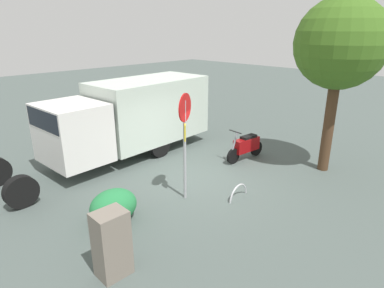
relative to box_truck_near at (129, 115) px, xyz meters
name	(u,v)px	position (x,y,z in m)	size (l,w,h in m)	color
ground_plane	(201,179)	(-0.27, 3.39, -1.56)	(60.00, 60.00, 0.00)	#48534F
box_truck_near	(129,115)	(0.00, 0.00, 0.00)	(8.16, 2.53, 2.76)	black
motorcycle	(246,146)	(-2.69, 3.38, -1.04)	(1.81, 0.56, 1.20)	black
stop_sign	(185,131)	(0.91, 3.89, 0.45)	(0.71, 0.33, 3.01)	#9E9EA3
street_tree	(340,45)	(-3.80, 5.81, 2.53)	(2.77, 2.77, 5.52)	#47301E
utility_cabinet	(112,244)	(4.04, 5.11, -0.87)	(0.62, 0.49, 1.38)	slate
bike_rack_hoop	(238,198)	(-0.14, 4.98, -1.56)	(0.85, 0.85, 0.05)	#B7B7BC
shrub_near_sign	(114,206)	(2.98, 3.48, -1.14)	(1.21, 0.99, 0.82)	#257940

